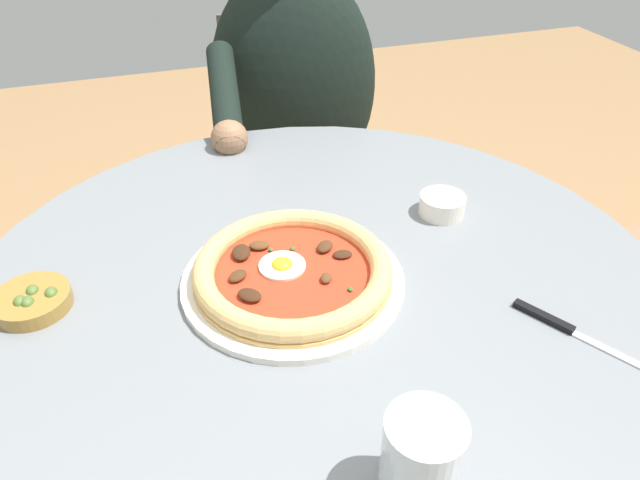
{
  "coord_description": "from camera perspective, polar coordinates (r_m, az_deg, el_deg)",
  "views": [
    {
      "loc": [
        0.58,
        -0.19,
        1.24
      ],
      "look_at": [
        -0.03,
        0.01,
        0.77
      ],
      "focal_mm": 32.86,
      "sensor_mm": 36.0,
      "label": 1
    }
  ],
  "objects": [
    {
      "name": "dining_table",
      "position": [
        0.88,
        -0.14,
        -9.96
      ],
      "size": [
        0.96,
        0.96,
        0.73
      ],
      "color": "gray",
      "rests_on": "ground"
    },
    {
      "name": "pizza_on_plate",
      "position": [
        0.78,
        -2.78,
        -2.98
      ],
      "size": [
        0.3,
        0.3,
        0.04
      ],
      "color": "white",
      "rests_on": "dining_table"
    },
    {
      "name": "water_glass",
      "position": [
        0.56,
        9.73,
        -20.77
      ],
      "size": [
        0.07,
        0.07,
        0.1
      ],
      "color": "silver",
      "rests_on": "dining_table"
    },
    {
      "name": "steak_knife",
      "position": [
        0.78,
        23.11,
        -8.04
      ],
      "size": [
        0.19,
        0.11,
        0.01
      ],
      "color": "silver",
      "rests_on": "dining_table"
    },
    {
      "name": "ramekin_capers",
      "position": [
        0.93,
        11.81,
        3.42
      ],
      "size": [
        0.07,
        0.07,
        0.03
      ],
      "color": "white",
      "rests_on": "dining_table"
    },
    {
      "name": "olive_pan",
      "position": [
        0.83,
        -26.36,
        -5.3
      ],
      "size": [
        0.1,
        0.12,
        0.04
      ],
      "color": "olive",
      "rests_on": "dining_table"
    },
    {
      "name": "diner_person",
      "position": [
        1.5,
        -2.44,
        7.27
      ],
      "size": [
        0.48,
        0.45,
        1.17
      ],
      "color": "#282833",
      "rests_on": "ground"
    },
    {
      "name": "cafe_chair_diner",
      "position": [
        1.63,
        -2.62,
        9.32
      ],
      "size": [
        0.49,
        0.49,
        0.83
      ],
      "color": "#504A45",
      "rests_on": "ground"
    }
  ]
}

